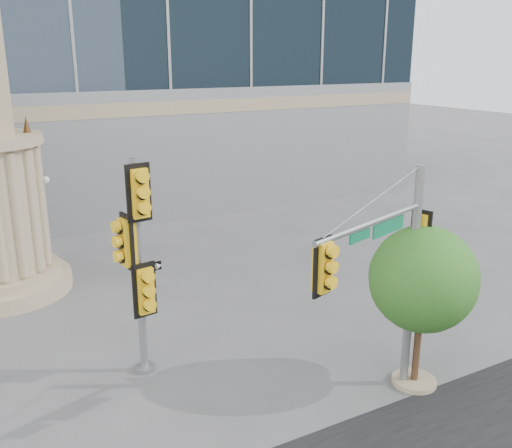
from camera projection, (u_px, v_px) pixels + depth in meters
ground at (309, 371)px, 13.93m from camera, size 120.00×120.00×0.00m
main_signal_pole at (392, 265)px, 11.87m from camera, size 3.91×1.56×5.20m
secondary_signal_pole at (138, 253)px, 12.99m from camera, size 0.94×0.69×5.25m
street_tree at (424, 283)px, 12.75m from camera, size 2.47×2.41×3.85m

